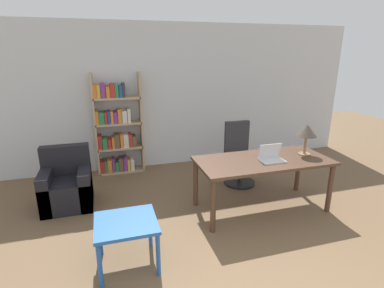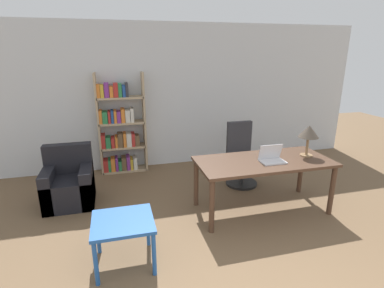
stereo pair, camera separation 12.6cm
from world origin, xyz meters
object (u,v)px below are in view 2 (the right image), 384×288
Objects in this scene: office_chair at (241,157)px; armchair at (69,185)px; laptop at (272,158)px; table_lamp at (309,132)px; side_table_blue at (123,227)px; desk at (264,166)px; bookshelf at (120,130)px.

armchair is at bearing -179.32° from office_chair.
table_lamp reaches higher than laptop.
armchair is at bearing 114.70° from side_table_blue.
bookshelf is at bearing 133.05° from desk.
armchair is (-2.75, -0.03, -0.17)m from office_chair.
bookshelf reaches higher than side_table_blue.
desk is at bearing -46.95° from bookshelf.
armchair reaches higher than side_table_blue.
desk is 2.15× the size of armchair.
office_chair is at bearing 0.68° from armchair.
desk is at bearing -94.87° from office_chair.
table_lamp reaches higher than office_chair.
office_chair is 2.58m from side_table_blue.
laptop is 2.14m from side_table_blue.
desk is 0.80m from table_lamp.
office_chair reaches higher than desk.
table_lamp reaches higher than side_table_blue.
desk is at bearing -178.32° from table_lamp.
bookshelf reaches higher than armchair.
office_chair is at bearing 89.71° from laptop.
bookshelf reaches higher than laptop.
bookshelf is at bearing 133.16° from laptop.
armchair is (-2.67, 0.90, -0.37)m from desk.
laptop reaches higher than desk.
bookshelf is at bearing 142.10° from table_lamp.
armchair is at bearing 165.30° from table_lamp.
desk is at bearing 19.29° from side_table_blue.
table_lamp is 2.79m from side_table_blue.
armchair is (-2.74, 0.97, -0.51)m from laptop.
table_lamp is at bearing 8.65° from laptop.
side_table_blue is (-2.02, -0.61, -0.36)m from laptop.
side_table_blue is (-2.62, -0.70, -0.65)m from table_lamp.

